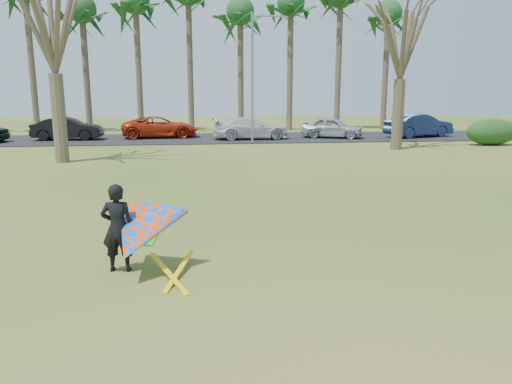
{
  "coord_description": "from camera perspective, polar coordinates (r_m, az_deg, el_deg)",
  "views": [
    {
      "loc": [
        -1.32,
        -9.86,
        3.66
      ],
      "look_at": [
        0.0,
        2.0,
        1.1
      ],
      "focal_mm": 35.0,
      "sensor_mm": 36.0,
      "label": 1
    }
  ],
  "objects": [
    {
      "name": "bare_tree_right",
      "position": [
        30.21,
        16.43,
        17.17
      ],
      "size": [
        6.27,
        6.27,
        9.21
      ],
      "color": "#483A2B",
      "rests_on": "ground"
    },
    {
      "name": "streetlight",
      "position": [
        32.06,
        -0.13,
        13.56
      ],
      "size": [
        2.28,
        0.18,
        8.0
      ],
      "color": "gray",
      "rests_on": "ground"
    },
    {
      "name": "parking_strip",
      "position": [
        35.07,
        -4.2,
        6.15
      ],
      "size": [
        46.0,
        7.0,
        0.06
      ],
      "primitive_type": "cube",
      "color": "black",
      "rests_on": "ground"
    },
    {
      "name": "car_2",
      "position": [
        35.78,
        -10.94,
        7.31
      ],
      "size": [
        5.47,
        2.95,
        1.46
      ],
      "primitive_type": "imported",
      "rotation": [
        0.0,
        0.0,
        1.67
      ],
      "color": "#AF270E",
      "rests_on": "parking_strip"
    },
    {
      "name": "hedge_near",
      "position": [
        34.35,
        25.35,
        6.22
      ],
      "size": [
        3.28,
        1.49,
        1.64
      ],
      "primitive_type": "ellipsoid",
      "color": "#193E16",
      "rests_on": "ground"
    },
    {
      "name": "palm_6",
      "position": [
        41.36,
        -1.81,
        19.77
      ],
      "size": [
        4.84,
        4.84,
        10.84
      ],
      "color": "brown",
      "rests_on": "ground"
    },
    {
      "name": "kite_flyer",
      "position": [
        10.01,
        -13.47,
        -4.52
      ],
      "size": [
        2.13,
        2.39,
        2.02
      ],
      "color": "black",
      "rests_on": "ground"
    },
    {
      "name": "ground",
      "position": [
        10.6,
        1.21,
        -8.1
      ],
      "size": [
        100.0,
        100.0,
        0.0
      ],
      "primitive_type": "plane",
      "color": "#245011",
      "rests_on": "ground"
    },
    {
      "name": "bare_tree_left",
      "position": [
        25.94,
        -22.44,
        18.46
      ],
      "size": [
        6.6,
        6.6,
        9.7
      ],
      "color": "brown",
      "rests_on": "ground"
    },
    {
      "name": "car_1",
      "position": [
        35.92,
        -20.75,
        6.79
      ],
      "size": [
        4.55,
        1.64,
        1.49
      ],
      "primitive_type": "imported",
      "rotation": [
        0.0,
        0.0,
        1.56
      ],
      "color": "black",
      "rests_on": "parking_strip"
    },
    {
      "name": "car_3",
      "position": [
        34.17,
        -0.6,
        7.32
      ],
      "size": [
        5.23,
        2.4,
        1.48
      ],
      "primitive_type": "imported",
      "rotation": [
        0.0,
        0.0,
        1.63
      ],
      "color": "silver",
      "rests_on": "parking_strip"
    },
    {
      "name": "palm_7",
      "position": [
        41.96,
        4.01,
        20.57
      ],
      "size": [
        4.84,
        4.84,
        11.54
      ],
      "color": "brown",
      "rests_on": "ground"
    },
    {
      "name": "car_4",
      "position": [
        35.32,
        8.68,
        7.31
      ],
      "size": [
        4.54,
        3.09,
        1.43
      ],
      "primitive_type": "imported",
      "rotation": [
        0.0,
        0.0,
        1.21
      ],
      "color": "#A4ABB1",
      "rests_on": "parking_strip"
    },
    {
      "name": "car_5",
      "position": [
        37.34,
        18.1,
        7.26
      ],
      "size": [
        5.24,
        3.13,
        1.63
      ],
      "primitive_type": "imported",
      "rotation": [
        0.0,
        0.0,
        1.88
      ],
      "color": "navy",
      "rests_on": "parking_strip"
    },
    {
      "name": "palm_4",
      "position": [
        41.58,
        -13.62,
        20.36
      ],
      "size": [
        4.84,
        4.84,
        11.54
      ],
      "color": "brown",
      "rests_on": "ground"
    },
    {
      "name": "palm_3",
      "position": [
        42.13,
        -19.29,
        18.99
      ],
      "size": [
        4.84,
        4.84,
        10.84
      ],
      "color": "brown",
      "rests_on": "ground"
    },
    {
      "name": "palm_9",
      "position": [
        43.98,
        14.9,
        18.93
      ],
      "size": [
        4.84,
        4.84,
        10.84
      ],
      "color": "#4C3E2E",
      "rests_on": "ground"
    }
  ]
}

